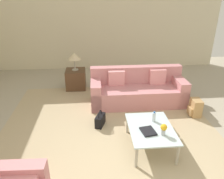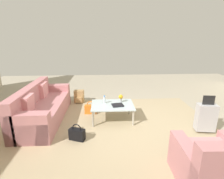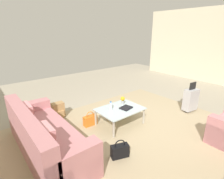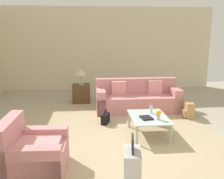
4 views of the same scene
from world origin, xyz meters
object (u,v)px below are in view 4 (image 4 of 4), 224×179
object	(u,v)px
coffee_table_book	(146,118)
flower_vase	(159,114)
handbag_orange	(160,119)
armchair	(30,155)
coffee_table	(149,118)
water_bottle	(151,109)
handbag_black	(105,118)
side_table	(81,93)
table_lamp	(81,72)
couch	(137,99)
backpack_tan	(188,110)
suitcase_silver	(132,171)

from	to	relation	value
coffee_table_book	flower_vase	bearing A→B (deg)	-123.96
handbag_orange	armchair	bearing A→B (deg)	125.95
coffee_table	water_bottle	xyz separation A→B (m)	(0.20, -0.10, 0.14)
coffee_table	coffee_table_book	world-z (taller)	coffee_table_book
armchair	handbag_black	xyz separation A→B (m)	(2.07, -1.30, -0.17)
side_table	table_lamp	world-z (taller)	table_lamp
flower_vase	coffee_table_book	bearing A→B (deg)	66.50
couch	table_lamp	xyz separation A→B (m)	(1.01, 1.60, 0.63)
side_table	handbag_black	xyz separation A→B (m)	(-2.02, -0.63, -0.15)
couch	armchair	bearing A→B (deg)	143.64
armchair	side_table	bearing A→B (deg)	-9.33
coffee_table	backpack_tan	distance (m)	1.64
coffee_table_book	handbag_orange	world-z (taller)	coffee_table_book
couch	coffee_table	xyz separation A→B (m)	(-1.79, 0.10, 0.06)
handbag_black	suitcase_silver	bearing A→B (deg)	-176.47
flower_vase	armchair	bearing A→B (deg)	114.88
water_bottle	flower_vase	size ratio (longest dim) A/B	1.00
water_bottle	handbag_orange	world-z (taller)	water_bottle
coffee_table_book	handbag_orange	xyz separation A→B (m)	(0.70, -0.50, -0.30)
couch	suitcase_silver	world-z (taller)	couch
coffee_table_book	table_lamp	distance (m)	3.29
suitcase_silver	water_bottle	bearing A→B (deg)	-19.98
coffee_table_book	table_lamp	world-z (taller)	table_lamp
armchair	water_bottle	distance (m)	2.73
armchair	water_bottle	size ratio (longest dim) A/B	4.89
water_bottle	couch	bearing A→B (deg)	-0.00
table_lamp	coffee_table_book	bearing A→B (deg)	-154.07
handbag_orange	backpack_tan	size ratio (longest dim) A/B	0.89
armchair	flower_vase	size ratio (longest dim) A/B	4.86
coffee_table_book	backpack_tan	bearing A→B (deg)	-61.17
backpack_tan	table_lamp	bearing A→B (deg)	57.17
coffee_table_book	water_bottle	bearing A→B (deg)	-39.81
flower_vase	suitcase_silver	bearing A→B (deg)	154.47
handbag_black	handbag_orange	distance (m)	1.30
flower_vase	table_lamp	distance (m)	3.47
water_bottle	flower_vase	world-z (taller)	flower_vase
coffee_table_book	armchair	bearing A→B (deg)	108.90
armchair	flower_vase	xyz separation A→B (m)	(1.08, -2.32, 0.24)
table_lamp	couch	bearing A→B (deg)	-122.26
couch	handbag_black	xyz separation A→B (m)	(-1.01, 0.97, -0.18)
water_bottle	side_table	size ratio (longest dim) A/B	0.37
coffee_table_book	handbag_black	bearing A→B (deg)	31.00
handbag_black	handbag_orange	bearing A→B (deg)	-98.60
armchair	side_table	world-z (taller)	armchair
table_lamp	suitcase_silver	distance (m)	4.90
couch	table_lamp	distance (m)	2.00
armchair	coffee_table	xyz separation A→B (m)	(1.30, -2.17, 0.07)
couch	handbag_orange	size ratio (longest dim) A/B	6.46
coffee_table	couch	bearing A→B (deg)	-3.20
armchair	table_lamp	size ratio (longest dim) A/B	2.00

